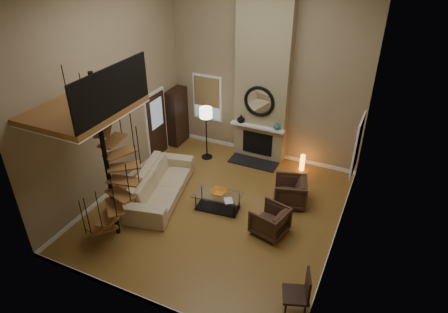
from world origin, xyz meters
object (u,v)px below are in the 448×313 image
at_px(coffee_table, 218,200).
at_px(armchair_far, 272,222).
at_px(sofa, 160,184).
at_px(accent_lamp, 302,163).
at_px(side_chair, 301,292).
at_px(floor_lamp, 206,117).
at_px(hutch, 177,116).
at_px(armchair_near, 293,192).

bearing_deg(coffee_table, armchair_far, -11.35).
relative_size(sofa, accent_lamp, 5.47).
bearing_deg(armchair_far, side_chair, 46.01).
height_order(armchair_far, accent_lamp, armchair_far).
bearing_deg(coffee_table, floor_lamp, 122.96).
bearing_deg(floor_lamp, accent_lamp, 10.52).
distance_m(sofa, accent_lamp, 4.28).
relative_size(hutch, sofa, 0.67).
xyz_separation_m(armchair_far, accent_lamp, (-0.11, 3.10, -0.10)).
bearing_deg(armchair_far, floor_lamp, -116.31).
height_order(armchair_far, side_chair, side_chair).
bearing_deg(side_chair, hutch, 138.38).
bearing_deg(floor_lamp, coffee_table, -57.04).
bearing_deg(side_chair, sofa, 154.93).
xyz_separation_m(sofa, armchair_near, (3.34, 1.20, -0.04)).
relative_size(hutch, armchair_far, 2.38).
bearing_deg(floor_lamp, armchair_near, -20.54).
xyz_separation_m(sofa, floor_lamp, (0.19, 2.38, 1.02)).
height_order(armchair_near, armchair_far, armchair_near).
bearing_deg(armchair_far, accent_lamp, -164.29).
bearing_deg(floor_lamp, hutch, 159.17).
bearing_deg(armchair_near, floor_lamp, -126.76).
bearing_deg(accent_lamp, armchair_near, -82.89).
relative_size(sofa, side_chair, 2.76).
height_order(hutch, sofa, hutch).
height_order(hutch, floor_lamp, hutch).
bearing_deg(hutch, armchair_near, -20.63).
bearing_deg(hutch, side_chair, -41.62).
height_order(armchair_near, side_chair, side_chair).
height_order(armchair_near, coffee_table, armchair_near).
distance_m(armchair_near, accent_lamp, 1.74).
distance_m(hutch, floor_lamp, 1.52).
height_order(armchair_far, floor_lamp, floor_lamp).
bearing_deg(armchair_near, side_chair, 2.19).
bearing_deg(accent_lamp, floor_lamp, -169.48).
distance_m(accent_lamp, side_chair, 5.17).
relative_size(armchair_far, coffee_table, 0.61).
bearing_deg(accent_lamp, coffee_table, -118.08).
relative_size(sofa, armchair_far, 3.58).
bearing_deg(armchair_near, coffee_table, -74.34).
height_order(floor_lamp, side_chair, floor_lamp).
distance_m(coffee_table, accent_lamp, 3.15).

